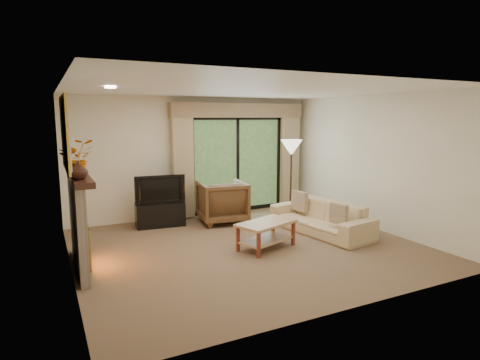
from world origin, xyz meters
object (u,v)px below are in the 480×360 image
armchair (222,202)px  coffee_table (266,235)px  media_console (160,214)px  sofa (320,217)px

armchair → coffee_table: armchair is taller
armchair → media_console: bearing=-5.0°
armchair → sofa: armchair is taller
sofa → armchair: bearing=-147.0°
armchair → sofa: (1.34, -1.55, -0.14)m
media_console → armchair: 1.28m
media_console → coffee_table: media_console is taller
media_console → sofa: bearing=-29.2°
media_console → armchair: armchair is taller
armchair → sofa: 2.05m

